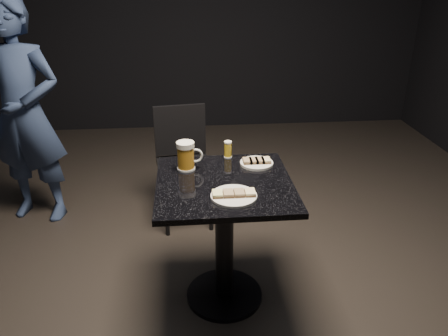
# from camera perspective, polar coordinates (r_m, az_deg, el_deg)

# --- Properties ---
(floor) EXTENTS (6.00, 6.00, 0.00)m
(floor) POSITION_cam_1_polar(r_m,az_deg,el_deg) (2.67, 0.04, -16.36)
(floor) COLOR black
(floor) RESTS_ON ground
(plate_large) EXTENTS (0.22, 0.22, 0.01)m
(plate_large) POSITION_cam_1_polar(r_m,az_deg,el_deg) (2.10, 1.29, -3.69)
(plate_large) COLOR silver
(plate_large) RESTS_ON table
(plate_small) EXTENTS (0.19, 0.19, 0.01)m
(plate_small) POSITION_cam_1_polar(r_m,az_deg,el_deg) (2.45, 4.28, 0.63)
(plate_small) COLOR silver
(plate_small) RESTS_ON table
(patron) EXTENTS (0.66, 0.51, 1.61)m
(patron) POSITION_cam_1_polar(r_m,az_deg,el_deg) (3.40, -24.64, 6.36)
(patron) COLOR navy
(patron) RESTS_ON floor
(table) EXTENTS (0.70, 0.70, 0.75)m
(table) POSITION_cam_1_polar(r_m,az_deg,el_deg) (2.36, 0.04, -7.08)
(table) COLOR black
(table) RESTS_ON floor
(beer_mug) EXTENTS (0.14, 0.10, 0.16)m
(beer_mug) POSITION_cam_1_polar(r_m,az_deg,el_deg) (2.36, -4.94, 1.61)
(beer_mug) COLOR silver
(beer_mug) RESTS_ON table
(beer_tumbler) EXTENTS (0.05, 0.05, 0.10)m
(beer_tumbler) POSITION_cam_1_polar(r_m,az_deg,el_deg) (2.52, 0.52, 2.45)
(beer_tumbler) COLOR silver
(beer_tumbler) RESTS_ON table
(chair) EXTENTS (0.42, 0.42, 0.86)m
(chair) POSITION_cam_1_polar(r_m,az_deg,el_deg) (3.17, -5.38, 1.37)
(chair) COLOR black
(chair) RESTS_ON floor
(canapes_on_plate_large) EXTENTS (0.21, 0.07, 0.02)m
(canapes_on_plate_large) POSITION_cam_1_polar(r_m,az_deg,el_deg) (2.09, 1.29, -3.30)
(canapes_on_plate_large) COLOR #4C3521
(canapes_on_plate_large) RESTS_ON plate_large
(canapes_on_plate_small) EXTENTS (0.15, 0.07, 0.02)m
(canapes_on_plate_small) POSITION_cam_1_polar(r_m,az_deg,el_deg) (2.44, 4.29, 0.98)
(canapes_on_plate_small) COLOR #4C3521
(canapes_on_plate_small) RESTS_ON plate_small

